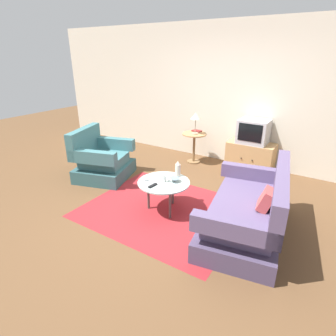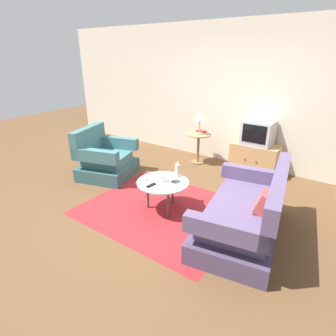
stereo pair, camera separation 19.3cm
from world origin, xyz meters
name	(u,v)px [view 2 (the right image)]	position (x,y,z in m)	size (l,w,h in m)	color
ground_plane	(164,207)	(0.00, 0.00, 0.00)	(16.00, 16.00, 0.00)	brown
back_wall	(236,96)	(0.00, 2.37, 1.35)	(9.00, 0.12, 2.70)	beige
area_rug	(163,209)	(0.03, -0.07, 0.00)	(2.21, 1.85, 0.00)	maroon
armchair	(105,160)	(-1.56, 0.29, 0.30)	(1.09, 1.13, 0.89)	#325C60
couch	(246,215)	(1.22, 0.02, 0.29)	(1.15, 1.75, 0.89)	#4B3E5C
coffee_table	(163,184)	(0.03, -0.07, 0.41)	(0.73, 0.73, 0.45)	#B2C6C1
side_table	(198,142)	(-0.49, 1.85, 0.45)	(0.49, 0.49, 0.62)	tan
tv_stand	(255,158)	(0.63, 2.04, 0.28)	(0.86, 0.48, 0.56)	tan
television	(258,133)	(0.63, 2.05, 0.78)	(0.53, 0.46, 0.44)	#B7B7BC
table_lamp	(200,118)	(-0.47, 1.82, 0.96)	(0.20, 0.20, 0.42)	#9E937A
vase	(178,169)	(0.09, 0.20, 0.56)	(0.08, 0.08, 0.23)	beige
mug	(163,178)	(0.02, -0.06, 0.50)	(0.12, 0.07, 0.10)	white
bowl	(174,180)	(0.15, 0.02, 0.48)	(0.15, 0.15, 0.05)	slate
tv_remote_dark	(151,185)	(-0.02, -0.27, 0.46)	(0.06, 0.15, 0.02)	black
tv_remote_silver	(146,178)	(-0.23, -0.13, 0.46)	(0.14, 0.15, 0.02)	#B2B2B7
book	(201,131)	(-0.52, 2.00, 0.63)	(0.20, 0.17, 0.02)	maroon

